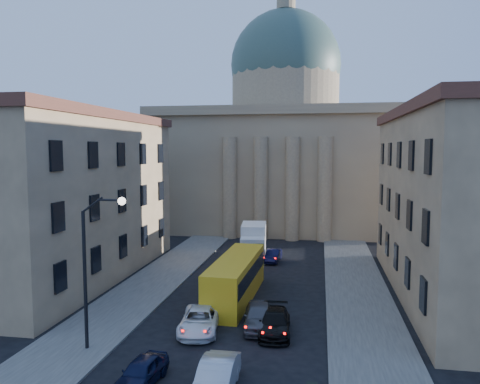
% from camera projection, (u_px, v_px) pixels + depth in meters
% --- Properties ---
extents(sidewalk_left, '(5.00, 60.00, 0.15)m').
position_uv_depth(sidewalk_left, '(138.00, 295.00, 36.59)').
color(sidewalk_left, '#4F4D49').
rests_on(sidewalk_left, ground).
extents(sidewalk_right, '(5.00, 60.00, 0.15)m').
position_uv_depth(sidewalk_right, '(361.00, 307.00, 33.70)').
color(sidewalk_right, '#4F4D49').
rests_on(sidewalk_right, ground).
extents(church, '(68.02, 28.76, 36.60)m').
position_uv_depth(church, '(285.00, 147.00, 70.85)').
color(church, '#856D51').
rests_on(church, ground).
extents(building_left, '(11.60, 26.60, 14.70)m').
position_uv_depth(building_left, '(63.00, 195.00, 41.29)').
color(building_left, tan).
rests_on(building_left, ground).
extents(building_right, '(11.60, 26.60, 14.70)m').
position_uv_depth(building_right, '(474.00, 202.00, 35.53)').
color(building_right, tan).
rests_on(building_right, ground).
extents(street_lamp, '(2.62, 0.44, 8.83)m').
position_uv_depth(street_lamp, '(93.00, 260.00, 26.04)').
color(street_lamp, black).
rests_on(street_lamp, ground).
extents(car_left_near, '(1.92, 4.00, 1.32)m').
position_uv_depth(car_left_near, '(141.00, 372.00, 22.61)').
color(car_left_near, black).
rests_on(car_left_near, ground).
extents(car_right_near, '(1.66, 4.66, 1.53)m').
position_uv_depth(car_right_near, '(216.00, 378.00, 21.82)').
color(car_right_near, '#AEB2B6').
rests_on(car_right_near, ground).
extents(car_left_mid, '(2.92, 5.29, 1.40)m').
position_uv_depth(car_left_mid, '(200.00, 320.00, 29.34)').
color(car_left_mid, white).
rests_on(car_left_mid, ground).
extents(car_right_mid, '(2.23, 4.83, 1.36)m').
position_uv_depth(car_right_mid, '(275.00, 323.00, 29.03)').
color(car_right_mid, black).
rests_on(car_right_mid, ground).
extents(car_right_far, '(2.37, 4.79, 1.57)m').
position_uv_depth(car_right_far, '(259.00, 316.00, 29.89)').
color(car_right_far, '#4D4C51').
rests_on(car_right_far, ground).
extents(car_right_distant, '(1.58, 3.87, 1.25)m').
position_uv_depth(car_right_distant, '(273.00, 256.00, 47.63)').
color(car_right_distant, black).
rests_on(car_right_distant, ground).
extents(city_bus, '(2.97, 11.34, 3.17)m').
position_uv_depth(city_bus, '(236.00, 277.00, 35.70)').
color(city_bus, yellow).
rests_on(city_bus, ground).
extents(box_truck, '(3.11, 6.54, 3.47)m').
position_uv_depth(box_truck, '(253.00, 242.00, 49.36)').
color(box_truck, silver).
rests_on(box_truck, ground).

